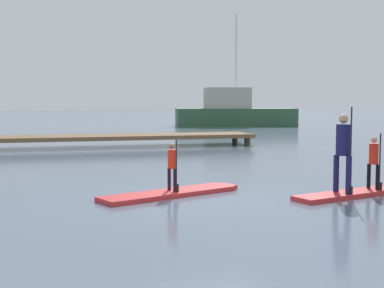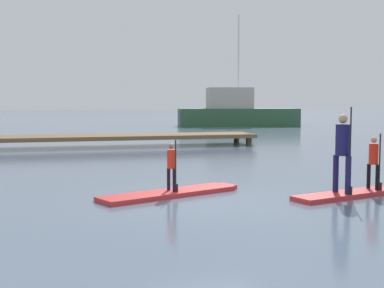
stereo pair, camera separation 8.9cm
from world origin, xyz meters
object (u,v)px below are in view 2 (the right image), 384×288
(fishing_boat_green_midground, at_px, (236,112))
(paddler_adult, at_px, (343,148))
(paddleboard_far, at_px, (351,194))
(paddler_child_front, at_px, (374,160))
(paddler_child_solo, at_px, (172,164))
(paddleboard_near, at_px, (171,193))

(fishing_boat_green_midground, bearing_deg, paddler_adult, -105.78)
(paddleboard_far, distance_m, paddler_adult, 1.07)
(paddler_adult, relative_size, paddler_child_front, 1.47)
(paddler_child_solo, relative_size, paddler_adult, 0.61)
(paddleboard_near, relative_size, paddler_child_front, 2.70)
(paddleboard_far, bearing_deg, paddler_child_front, 15.03)
(paddler_child_solo, relative_size, paddler_child_front, 0.90)
(paddler_child_solo, relative_size, paddleboard_far, 0.38)
(paddleboard_far, bearing_deg, fishing_boat_green_midground, 74.65)
(fishing_boat_green_midground, bearing_deg, paddleboard_near, -112.28)
(paddleboard_near, height_order, paddler_child_solo, paddler_child_solo)
(paddleboard_near, distance_m, paddleboard_far, 3.97)
(paddler_child_solo, distance_m, fishing_boat_green_midground, 32.92)
(fishing_boat_green_midground, bearing_deg, paddler_child_front, -104.28)
(paddler_child_solo, bearing_deg, paddler_adult, -19.25)
(paddler_child_front, distance_m, fishing_boat_green_midground, 32.42)
(paddler_child_solo, height_order, paddler_child_front, paddler_child_front)
(fishing_boat_green_midground, bearing_deg, paddler_child_solo, -112.25)
(paddler_child_solo, bearing_deg, fishing_boat_green_midground, 67.75)
(paddler_child_solo, xyz_separation_m, paddler_adult, (3.51, -1.23, 0.39))
(paddler_adult, bearing_deg, paddler_child_solo, 160.75)
(paddler_adult, bearing_deg, paddler_child_front, 15.63)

